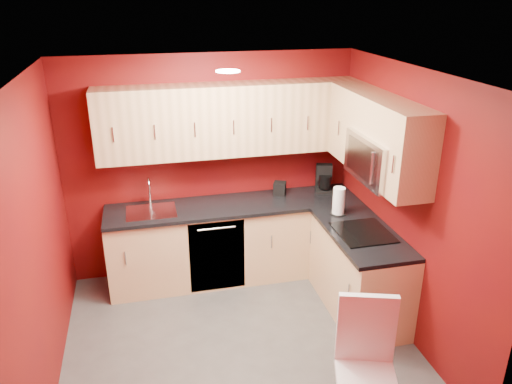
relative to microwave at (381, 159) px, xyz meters
name	(u,v)px	position (x,y,z in m)	size (l,w,h in m)	color
floor	(239,342)	(-1.39, -0.20, -1.66)	(3.20, 3.20, 0.00)	#4F4C49
ceiling	(235,75)	(-1.39, -0.20, 0.84)	(3.20, 3.20, 0.00)	white
wall_back	(211,167)	(-1.39, 1.30, -0.41)	(3.20, 3.20, 0.00)	#630D09
wall_front	(288,333)	(-1.39, -1.70, -0.41)	(3.20, 3.20, 0.00)	#630D09
wall_left	(37,244)	(-2.99, -0.20, -0.41)	(3.00, 3.00, 0.00)	#630D09
wall_right	(407,206)	(0.21, -0.20, -0.41)	(3.00, 3.00, 0.00)	#630D09
base_cabinets_back	(235,241)	(-1.19, 1.00, -1.22)	(2.80, 0.60, 0.87)	#E6C183
base_cabinets_right	(359,272)	(-0.09, 0.05, -1.22)	(0.60, 1.30, 0.87)	#E6C183
countertop_back	(234,205)	(-1.19, 0.99, -0.77)	(2.80, 0.63, 0.04)	black
countertop_right	(362,233)	(-0.11, 0.04, -0.77)	(0.63, 1.27, 0.04)	black
upper_cabinets_back	(230,119)	(-1.19, 1.13, 0.17)	(2.80, 0.35, 0.75)	tan
upper_cabinets_right	(375,128)	(0.03, 0.24, 0.23)	(0.35, 1.55, 0.75)	tan
microwave	(381,159)	(0.00, 0.00, 0.00)	(0.42, 0.76, 0.42)	silver
cooktop	(363,232)	(-0.11, 0.00, -0.74)	(0.50, 0.55, 0.01)	black
sink	(151,208)	(-2.09, 1.00, -0.72)	(0.52, 0.42, 0.35)	silver
dishwasher_front	(217,256)	(-1.44, 0.71, -1.22)	(0.60, 0.02, 0.82)	black
downlight	(228,71)	(-1.39, 0.10, 0.82)	(0.20, 0.20, 0.01)	white
coffee_maker	(324,179)	(-0.11, 1.11, -0.60)	(0.19, 0.25, 0.31)	black
napkin_holder	(280,188)	(-0.63, 1.13, -0.68)	(0.14, 0.14, 0.15)	black
paper_towel	(339,201)	(-0.18, 0.47, -0.60)	(0.17, 0.17, 0.29)	white
dining_chair	(367,374)	(-0.69, -1.40, -1.12)	(0.43, 0.45, 1.07)	white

